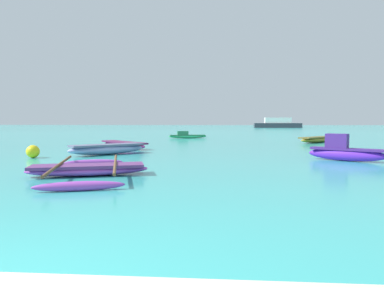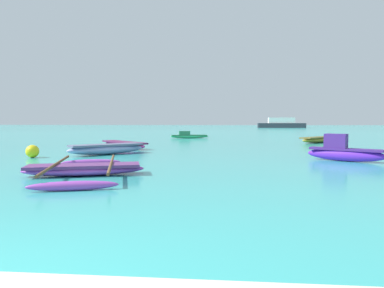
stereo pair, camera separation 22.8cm
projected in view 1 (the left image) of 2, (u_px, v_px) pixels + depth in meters
The scene contains 8 objects.
moored_boat_0 at pixel (124, 144), 17.85m from camera, with size 3.28×3.23×0.35m.
moored_boat_1 at pixel (107, 149), 14.51m from camera, with size 3.05×2.81×0.44m.
moored_boat_2 at pixel (187, 136), 28.24m from camera, with size 3.22×1.23×0.60m.
moored_boat_3 at pixel (345, 151), 12.16m from camera, with size 2.48×1.83×0.96m.
moored_boat_4 at pixel (88, 169), 8.90m from camera, with size 3.20×4.58×0.34m.
moored_boat_5 at pixel (319, 139), 22.75m from camera, with size 3.48×3.52×0.38m.
mooring_buoy_0 at pixel (33, 152), 13.12m from camera, with size 0.50×0.50×0.50m.
distant_ferry at pixel (278, 124), 72.12m from camera, with size 9.77×2.15×2.15m.
Camera 1 is at (2.26, -1.74, 1.42)m, focal length 32.00 mm.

